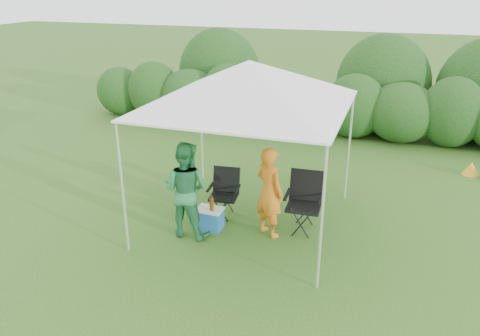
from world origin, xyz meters
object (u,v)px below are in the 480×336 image
(canopy, at_px, (249,84))
(chair_left, at_px, (225,189))
(cooler, at_px, (210,218))
(woman, at_px, (186,190))
(chair_right, at_px, (305,198))
(man, at_px, (269,192))

(canopy, relative_size, chair_left, 3.57)
(canopy, bearing_deg, chair_left, 162.01)
(canopy, height_order, cooler, canopy)
(canopy, relative_size, woman, 1.90)
(chair_right, xyz_separation_m, woman, (-1.80, -0.84, 0.24))
(man, relative_size, woman, 0.95)
(canopy, distance_m, chair_left, 2.04)
(canopy, relative_size, chair_right, 3.06)
(canopy, height_order, man, canopy)
(canopy, xyz_separation_m, woman, (-0.83, -0.73, -1.65))
(woman, height_order, cooler, woman)
(chair_right, xyz_separation_m, cooler, (-1.52, -0.54, -0.38))
(cooler, bearing_deg, canopy, 38.50)
(canopy, distance_m, chair_right, 2.13)
(chair_left, relative_size, cooler, 1.94)
(chair_left, xyz_separation_m, woman, (-0.34, -0.88, 0.32))
(chair_left, distance_m, woman, 1.00)
(chair_left, xyz_separation_m, man, (0.95, -0.45, 0.28))
(canopy, distance_m, man, 1.77)
(man, bearing_deg, chair_right, -110.86)
(chair_right, relative_size, woman, 0.62)
(canopy, relative_size, man, 2.01)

